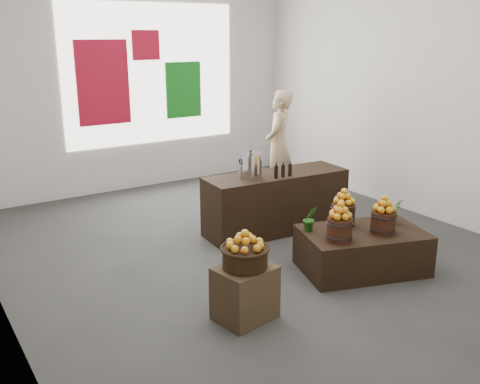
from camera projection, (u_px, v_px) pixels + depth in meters
ground at (249, 248)px, 7.00m from camera, size 7.00×7.00×0.00m
back_wall at (136, 75)px, 9.23m from camera, size 6.00×0.04×4.00m
back_opening at (152, 74)px, 9.37m from camera, size 3.20×0.02×2.40m
deco_red_left at (103, 83)px, 8.92m from camera, size 0.90×0.04×1.40m
deco_green_right at (183, 90)px, 9.77m from camera, size 0.70×0.04×1.00m
deco_red_upper at (146, 45)px, 9.17m from camera, size 0.50×0.04×0.50m
crate at (245, 293)px, 5.21m from camera, size 0.61×0.53×0.54m
wicker_basket at (245, 258)px, 5.10m from camera, size 0.44×0.44×0.20m
apples_in_basket at (245, 239)px, 5.05m from camera, size 0.34×0.34×0.18m
display_table at (362, 250)px, 6.29m from camera, size 1.61×1.26×0.49m
apple_bucket_front_left at (339, 229)px, 5.90m from camera, size 0.28×0.28×0.26m
apples_in_bucket_front_left at (341, 210)px, 5.84m from camera, size 0.21×0.21×0.19m
apple_bucket_front_right at (383, 222)px, 6.13m from camera, size 0.28×0.28×0.26m
apples_in_bucket_front_right at (385, 204)px, 6.07m from camera, size 0.21×0.21×0.19m
apple_bucket_rear at (343, 214)px, 6.39m from camera, size 0.28×0.28×0.26m
apples_in_bucket_rear at (344, 197)px, 6.33m from camera, size 0.21×0.21×0.19m
herb_garnish_right at (391, 211)px, 6.47m from camera, size 0.30×0.27×0.29m
herb_garnish_left at (310, 219)px, 6.19m from camera, size 0.19×0.17×0.30m
counter at (276, 202)px, 7.51m from camera, size 2.08×0.79×0.84m
stock_pot_left at (250, 166)px, 7.15m from camera, size 0.32×0.32×0.32m
oil_cruets at (285, 168)px, 7.18m from camera, size 0.23×0.07×0.23m
shopper at (278, 145)px, 8.92m from camera, size 0.78×0.77×1.82m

